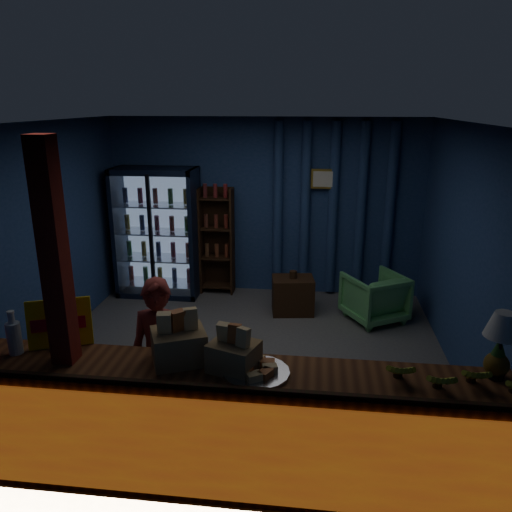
{
  "coord_description": "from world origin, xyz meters",
  "views": [
    {
      "loc": [
        0.76,
        -5.03,
        2.8
      ],
      "look_at": [
        0.17,
        -0.2,
        1.29
      ],
      "focal_mm": 35.0,
      "sensor_mm": 36.0,
      "label": 1
    }
  ],
  "objects_px": {
    "green_chair": "(374,297)",
    "table_lamp": "(503,327)",
    "pastry_tray": "(256,371)",
    "shopkeeper": "(161,359)"
  },
  "relations": [
    {
      "from": "green_chair",
      "to": "table_lamp",
      "type": "xyz_separation_m",
      "value": [
        0.48,
        -3.03,
        1.01
      ]
    },
    {
      "from": "pastry_tray",
      "to": "table_lamp",
      "type": "relative_size",
      "value": 0.97
    },
    {
      "from": "green_chair",
      "to": "pastry_tray",
      "type": "height_order",
      "value": "pastry_tray"
    },
    {
      "from": "shopkeeper",
      "to": "pastry_tray",
      "type": "height_order",
      "value": "shopkeeper"
    },
    {
      "from": "green_chair",
      "to": "shopkeeper",
      "type": "bearing_deg",
      "value": 22.17
    },
    {
      "from": "shopkeeper",
      "to": "green_chair",
      "type": "bearing_deg",
      "value": 50.17
    },
    {
      "from": "pastry_tray",
      "to": "table_lamp",
      "type": "height_order",
      "value": "table_lamp"
    },
    {
      "from": "pastry_tray",
      "to": "table_lamp",
      "type": "distance_m",
      "value": 1.71
    },
    {
      "from": "green_chair",
      "to": "table_lamp",
      "type": "distance_m",
      "value": 3.23
    },
    {
      "from": "shopkeeper",
      "to": "pastry_tray",
      "type": "distance_m",
      "value": 1.06
    }
  ]
}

